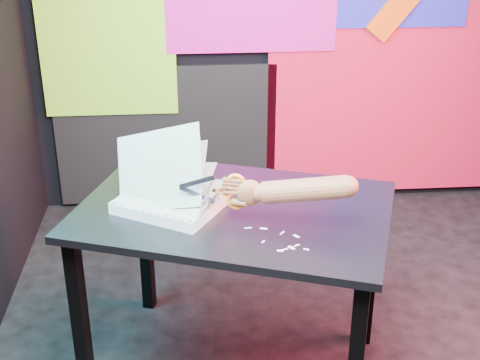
{
  "coord_description": "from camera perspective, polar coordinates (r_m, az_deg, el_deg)",
  "views": [
    {
      "loc": [
        -0.61,
        -2.26,
        1.88
      ],
      "look_at": [
        -0.43,
        -0.08,
        0.87
      ],
      "focal_mm": 50.0,
      "sensor_mm": 36.0,
      "label": 1
    }
  ],
  "objects": [
    {
      "name": "work_table",
      "position": [
        2.52,
        -0.49,
        -4.31
      ],
      "size": [
        1.32,
        1.09,
        0.75
      ],
      "rotation": [
        0.0,
        0.0,
        -0.34
      ],
      "color": "black",
      "rests_on": "ground"
    },
    {
      "name": "paper_clippings",
      "position": [
        2.26,
        3.59,
        -5.2
      ],
      "size": [
        0.2,
        0.17,
        0.0
      ],
      "color": "white",
      "rests_on": "work_table"
    },
    {
      "name": "scissors",
      "position": [
        2.31,
        -0.75,
        -0.97
      ],
      "size": [
        0.23,
        0.07,
        0.14
      ],
      "rotation": [
        0.0,
        0.0,
        -0.28
      ],
      "color": "#ADB0D4",
      "rests_on": "printout_stack"
    },
    {
      "name": "room",
      "position": [
        2.4,
        10.48,
        11.69
      ],
      "size": [
        3.01,
        3.01,
        2.71
      ],
      "color": "black",
      "rests_on": "ground"
    },
    {
      "name": "backdrop",
      "position": [
        3.89,
        5.59,
        11.03
      ],
      "size": [
        2.88,
        0.05,
        2.08
      ],
      "color": "red",
      "rests_on": "ground"
    },
    {
      "name": "hand_forearm",
      "position": [
        2.26,
        4.74,
        -0.87
      ],
      "size": [
        0.44,
        0.16,
        0.14
      ],
      "rotation": [
        0.0,
        0.0,
        -0.28
      ],
      "color": "#925C3A",
      "rests_on": "work_table"
    },
    {
      "name": "printout_stack",
      "position": [
        2.46,
        -6.14,
        -1.8
      ],
      "size": [
        0.44,
        0.4,
        0.34
      ],
      "rotation": [
        0.0,
        0.0,
        -0.54
      ],
      "color": "silver",
      "rests_on": "work_table"
    }
  ]
}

